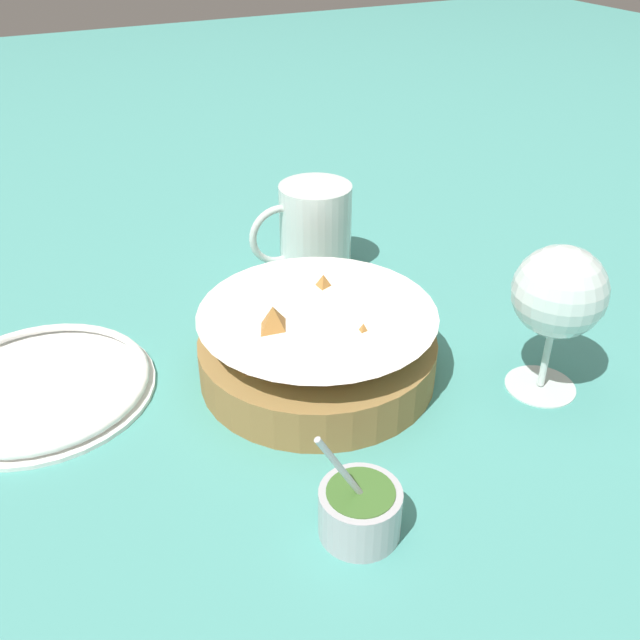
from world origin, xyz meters
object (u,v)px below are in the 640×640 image
Objects in this scene: side_plate at (40,386)px; sauce_cup at (360,509)px; food_basket at (319,346)px; wine_glass at (559,296)px; beer_mug at (314,232)px.

sauce_cup is at bearing 124.02° from side_plate.
sauce_cup is 0.49× the size of side_plate.
food_basket is 0.27m from side_plate.
side_plate is at bearing -55.98° from sauce_cup.
sauce_cup is 0.72× the size of wine_glass.
sauce_cup is 0.27m from wine_glass.
side_plate is at bearing -19.79° from food_basket.
beer_mug reaches higher than sauce_cup.
side_plate is at bearing 17.42° from beer_mug.
side_plate is (0.26, -0.09, -0.03)m from food_basket.
sauce_cup is at bearing 68.75° from beer_mug.
sauce_cup reaches higher than food_basket.
beer_mug is (-0.16, -0.40, 0.03)m from sauce_cup.
wine_glass is at bearing 106.36° from beer_mug.
sauce_cup reaches higher than side_plate.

